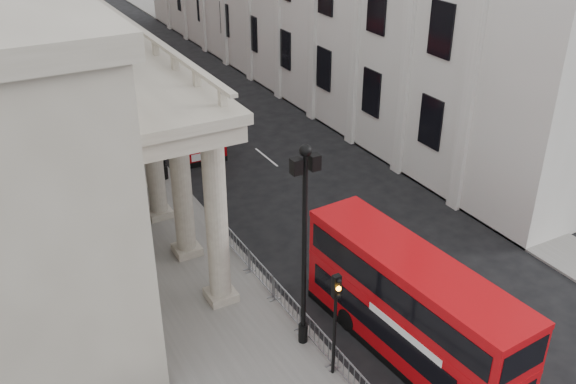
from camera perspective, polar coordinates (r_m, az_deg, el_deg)
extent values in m
cube|color=slate|center=(46.39, -17.72, 5.33)|extent=(6.00, 140.00, 0.12)
cube|color=slate|center=(51.66, 0.44, 8.96)|extent=(3.00, 140.00, 0.12)
cube|color=slate|center=(46.95, -14.23, 6.10)|extent=(0.20, 140.00, 0.14)
cylinder|color=black|center=(25.29, 1.34, -12.40)|extent=(0.36, 0.36, 0.80)
cylinder|color=black|center=(23.12, 1.44, -5.59)|extent=(0.18, 0.18, 8.00)
sphere|color=black|center=(21.13, 1.57, 3.71)|extent=(0.44, 0.44, 0.44)
cube|color=black|center=(21.50, 2.36, 2.68)|extent=(0.35, 0.35, 0.55)
cube|color=black|center=(21.18, 0.74, 2.29)|extent=(0.35, 0.35, 0.55)
cylinder|color=black|center=(37.77, -10.90, 1.74)|extent=(0.36, 0.36, 0.80)
cylinder|color=black|center=(36.35, -11.40, 6.83)|extent=(0.18, 0.18, 8.00)
sphere|color=black|center=(35.12, -12.04, 13.08)|extent=(0.44, 0.44, 0.44)
cube|color=black|center=(35.35, -11.41, 12.39)|extent=(0.35, 0.35, 0.55)
cube|color=black|center=(35.15, -12.51, 12.19)|extent=(0.35, 0.35, 0.55)
cylinder|color=black|center=(52.20, -16.72, 8.51)|extent=(0.36, 0.36, 0.80)
cylinder|color=black|center=(51.19, -17.27, 12.30)|extent=(0.18, 0.18, 8.00)
cylinder|color=black|center=(23.20, 4.13, -12.66)|extent=(0.12, 0.12, 3.40)
cube|color=black|center=(21.86, 4.32, -8.38)|extent=(0.28, 0.22, 0.90)
sphere|color=black|center=(21.60, 4.54, -7.91)|extent=(0.18, 0.18, 0.18)
sphere|color=orange|center=(21.78, 4.51, -8.55)|extent=(0.18, 0.18, 0.18)
sphere|color=black|center=(21.96, 4.48, -9.18)|extent=(0.18, 0.18, 0.18)
cube|color=gray|center=(23.46, 5.65, -15.97)|extent=(0.50, 2.30, 1.10)
cube|color=gray|center=(24.90, 2.57, -12.74)|extent=(0.50, 2.30, 1.10)
cube|color=gray|center=(26.47, -0.10, -9.84)|extent=(0.50, 2.30, 1.10)
cube|color=gray|center=(28.15, -2.42, -7.26)|extent=(0.50, 2.30, 1.10)
cube|color=gray|center=(29.92, -4.45, -4.97)|extent=(0.50, 2.30, 1.10)
cube|color=#B1080D|center=(24.88, 10.65, -11.59)|extent=(3.00, 9.88, 1.85)
cube|color=#B1080D|center=(23.71, 11.06, -8.00)|extent=(3.00, 9.88, 1.62)
cube|color=#B1080D|center=(23.19, 11.27, -6.14)|extent=(3.04, 9.92, 0.23)
cube|color=black|center=(25.58, 10.43, -13.47)|extent=(3.02, 9.88, 0.32)
cube|color=black|center=(24.73, 10.70, -11.17)|extent=(2.93, 8.03, 0.93)
cube|color=black|center=(23.66, 11.08, -7.81)|extent=(3.02, 9.33, 1.02)
cylinder|color=black|center=(26.11, 5.35, -11.19)|extent=(0.36, 0.95, 0.93)
cylinder|color=black|center=(27.21, 8.90, -9.59)|extent=(0.36, 0.95, 0.93)
cube|color=#9F070C|center=(43.53, -9.80, 6.64)|extent=(2.62, 10.59, 2.01)
cube|color=#9F070C|center=(42.83, -10.03, 9.24)|extent=(2.62, 10.59, 1.76)
cube|color=#9F070C|center=(42.52, -10.14, 10.53)|extent=(2.66, 10.63, 0.25)
cube|color=black|center=(43.96, -9.68, 5.21)|extent=(2.64, 10.59, 0.35)
cube|color=black|center=(43.44, -9.83, 6.95)|extent=(2.66, 8.57, 1.01)
cube|color=black|center=(42.80, -10.04, 9.37)|extent=(2.67, 9.98, 1.11)
cube|color=white|center=(39.20, -7.14, 3.27)|extent=(2.11, 0.08, 0.45)
cube|color=yellow|center=(39.33, -7.11, 2.83)|extent=(0.55, 0.05, 0.13)
cylinder|color=black|center=(40.30, -9.48, 3.57)|extent=(0.33, 1.01, 1.01)
cylinder|color=black|center=(41.00, -6.49, 4.22)|extent=(0.33, 1.01, 1.01)
cylinder|color=black|center=(45.74, -12.10, 6.34)|extent=(0.33, 1.01, 1.01)
cylinder|color=black|center=(46.35, -9.41, 6.88)|extent=(0.33, 1.01, 1.01)
imported|color=black|center=(32.89, -13.25, -1.93)|extent=(0.59, 0.39, 1.58)
imported|color=black|center=(35.13, -17.25, -0.18)|extent=(1.16, 1.11, 1.88)
imported|color=black|center=(35.76, -14.05, 0.65)|extent=(0.98, 0.79, 1.73)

